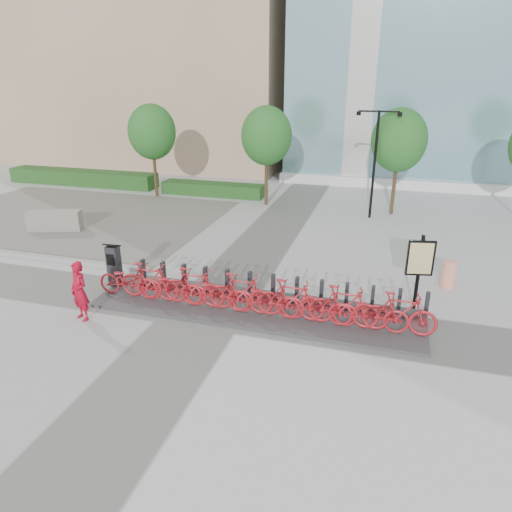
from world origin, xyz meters
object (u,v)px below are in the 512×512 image
(bike_0, at_px, (128,280))
(jersey_barrier, at_px, (55,221))
(worker_red, at_px, (79,291))
(kiosk, at_px, (114,265))
(construction_barrel, at_px, (449,274))
(map_sign, at_px, (420,261))

(bike_0, bearing_deg, jersey_barrier, 52.96)
(bike_0, bearing_deg, worker_red, 159.61)
(bike_0, xyz_separation_m, kiosk, (-0.84, 0.60, 0.17))
(kiosk, distance_m, construction_barrel, 10.75)
(worker_red, xyz_separation_m, construction_barrel, (10.03, 5.14, -0.41))
(bike_0, height_order, worker_red, worker_red)
(bike_0, bearing_deg, kiosk, 54.75)
(worker_red, bearing_deg, construction_barrel, 49.73)
(kiosk, distance_m, jersey_barrier, 7.41)
(bike_0, relative_size, map_sign, 0.86)
(kiosk, bearing_deg, jersey_barrier, 142.09)
(construction_barrel, distance_m, jersey_barrier, 16.27)
(bike_0, xyz_separation_m, construction_barrel, (9.47, 3.61, -0.15))
(map_sign, bearing_deg, bike_0, 179.44)
(construction_barrel, distance_m, map_sign, 2.47)
(worker_red, relative_size, jersey_barrier, 0.74)
(kiosk, distance_m, worker_red, 2.15)
(kiosk, xyz_separation_m, map_sign, (9.22, 1.07, 0.75))
(jersey_barrier, distance_m, map_sign, 15.53)
(construction_barrel, relative_size, map_sign, 0.39)
(jersey_barrier, bearing_deg, map_sign, -31.17)
(worker_red, bearing_deg, jersey_barrier, 155.59)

